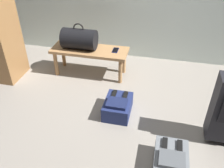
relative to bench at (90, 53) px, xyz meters
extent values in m
plane|color=gray|center=(0.51, -0.92, -0.32)|extent=(6.60, 6.60, 0.00)
cube|color=#A87A4C|center=(0.00, 0.00, 0.04)|extent=(1.00, 0.36, 0.04)
cylinder|color=#A87A4C|center=(-0.44, -0.13, -0.15)|extent=(0.05, 0.05, 0.34)
cylinder|color=#A87A4C|center=(0.44, -0.13, -0.15)|extent=(0.05, 0.05, 0.34)
cylinder|color=#A87A4C|center=(-0.44, 0.13, -0.15)|extent=(0.05, 0.05, 0.34)
cylinder|color=#A87A4C|center=(0.44, 0.13, -0.15)|extent=(0.05, 0.05, 0.34)
cylinder|color=black|center=(-0.13, 0.00, 0.19)|extent=(0.44, 0.26, 0.26)
torus|color=black|center=(-0.13, 0.00, 0.33)|extent=(0.14, 0.02, 0.14)
cube|color=#191E4C|center=(0.34, 0.04, 0.06)|extent=(0.07, 0.14, 0.01)
cube|color=black|center=(0.34, 0.04, 0.06)|extent=(0.06, 0.13, 0.00)
cylinder|color=black|center=(1.49, -0.81, -0.29)|extent=(0.02, 0.05, 0.05)
cube|color=navy|center=(0.53, -0.72, -0.23)|extent=(0.28, 0.38, 0.17)
cube|color=#182045|center=(0.53, -0.79, -0.13)|extent=(0.21, 0.17, 0.04)
cube|color=black|center=(0.47, -0.65, -0.14)|extent=(0.04, 0.19, 0.02)
cube|color=black|center=(0.59, -0.65, -0.14)|extent=(0.04, 0.19, 0.02)
cube|color=slate|center=(1.11, -1.32, -0.23)|extent=(0.28, 0.38, 0.17)
cube|color=#515559|center=(1.11, -1.38, -0.13)|extent=(0.21, 0.17, 0.04)
cube|color=black|center=(1.05, -1.25, -0.14)|extent=(0.04, 0.19, 0.02)
cube|color=black|center=(1.17, -1.25, -0.14)|extent=(0.04, 0.19, 0.02)
camera|label=1|loc=(0.91, -2.70, 1.47)|focal=38.64mm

